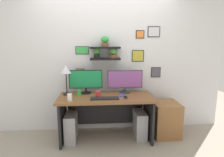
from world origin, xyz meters
name	(u,v)px	position (x,y,z in m)	size (l,w,h in m)	color
ground_plane	(106,138)	(0.00, 0.00, 0.00)	(8.00, 8.00, 0.00)	gray
back_wall_assembly	(105,57)	(0.00, 0.44, 1.35)	(4.40, 0.24, 2.70)	silver
desk	(106,107)	(0.00, 0.05, 0.54)	(1.56, 0.68, 0.75)	brown
monitor_left	(86,81)	(-0.34, 0.22, 0.97)	(0.57, 0.18, 0.40)	black
monitor_right	(125,80)	(0.34, 0.22, 0.96)	(0.61, 0.18, 0.39)	#2D2D33
keyboard	(105,98)	(-0.03, -0.16, 0.76)	(0.44, 0.14, 0.02)	black
computer_mouse	(126,97)	(0.30, -0.13, 0.77)	(0.06, 0.09, 0.03)	black
desk_lamp	(66,72)	(-0.66, 0.15, 1.14)	(0.17, 0.17, 0.50)	black
cell_phone	(122,95)	(0.26, 0.01, 0.76)	(0.07, 0.14, 0.01)	blue
coffee_mug	(98,94)	(-0.13, -0.02, 0.80)	(0.08, 0.08, 0.09)	red
pen_cup	(79,93)	(-0.44, 0.06, 0.80)	(0.07, 0.07, 0.10)	green
water_cup	(70,97)	(-0.56, -0.21, 0.81)	(0.07, 0.07, 0.11)	white
drawer_cabinet	(165,119)	(1.04, 0.07, 0.29)	(0.44, 0.50, 0.59)	brown
computer_tower_left	(71,127)	(-0.59, -0.02, 0.23)	(0.18, 0.40, 0.46)	#99999E
computer_tower_right	(140,124)	(0.58, 0.01, 0.23)	(0.18, 0.40, 0.46)	#99999E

